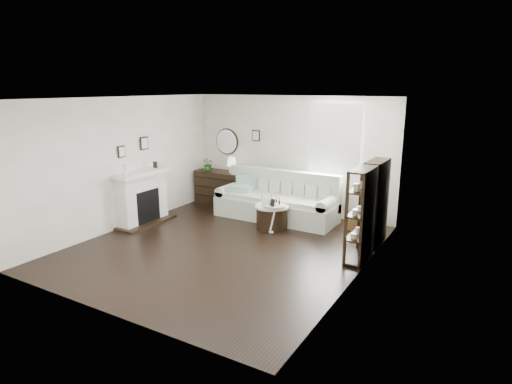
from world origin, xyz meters
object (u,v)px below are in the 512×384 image
Objects in this scene: dresser at (220,187)px; drum_table at (272,217)px; pedestal_table at (275,207)px; sofa at (277,203)px.

dresser is 1.75× the size of drum_table.
pedestal_table is at bearing -28.98° from dresser.
dresser is at bearing 151.02° from pedestal_table.
sofa reaches higher than pedestal_table.
dresser reaches higher than drum_table.
sofa reaches higher than dresser.
pedestal_table is (0.36, -0.83, 0.16)m from sofa.
pedestal_table is (0.13, -0.14, 0.26)m from drum_table.
pedestal_table is at bearing -66.43° from sofa.
drum_table is at bearing 133.26° from pedestal_table.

